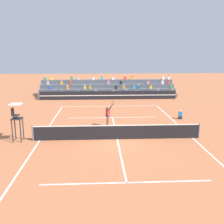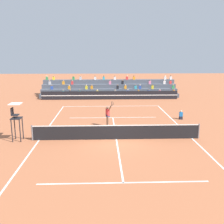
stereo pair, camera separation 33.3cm
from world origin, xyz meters
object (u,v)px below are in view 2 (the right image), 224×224
(tennis_player, at_px, (108,115))
(tennis_ball, at_px, (125,127))
(ball_kid_courtside, at_px, (181,116))
(umpire_chair, at_px, (16,117))

(tennis_player, height_order, tennis_ball, tennis_player)
(ball_kid_courtside, relative_size, tennis_ball, 12.43)
(ball_kid_courtside, relative_size, tennis_player, 0.36)
(umpire_chair, distance_m, tennis_ball, 8.68)
(ball_kid_courtside, bearing_deg, tennis_ball, -155.59)
(umpire_chair, height_order, tennis_player, umpire_chair)
(ball_kid_courtside, distance_m, tennis_player, 7.27)
(tennis_player, bearing_deg, tennis_ball, -6.66)
(umpire_chair, bearing_deg, tennis_player, 27.22)
(umpire_chair, xyz_separation_m, ball_kid_courtside, (13.32, 5.61, -1.39))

